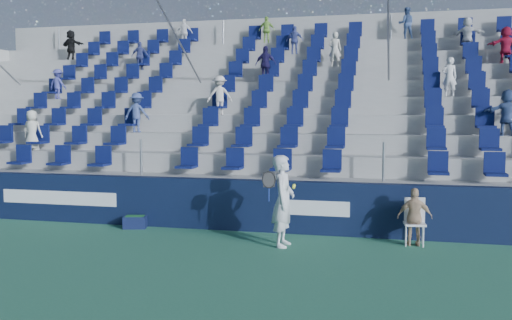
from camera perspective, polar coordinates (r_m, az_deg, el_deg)
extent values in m
plane|color=#317455|center=(10.57, -4.81, -10.46)|extent=(70.00, 70.00, 0.00)
cube|color=#0E1733|center=(13.39, -0.47, -4.55)|extent=(24.00, 0.30, 1.20)
cube|color=white|center=(15.27, -19.15, -3.59)|extent=(3.20, 0.02, 0.34)
cube|color=white|center=(12.95, 5.82, -4.82)|extent=(1.60, 0.02, 0.34)
cube|color=#A3A39E|center=(13.95, 0.12, -4.18)|extent=(24.00, 0.85, 1.20)
cube|color=#A3A39E|center=(14.73, 0.92, -2.72)|extent=(24.00, 0.85, 1.70)
cube|color=#A3A39E|center=(15.52, 1.63, -1.40)|extent=(24.00, 0.85, 2.20)
cube|color=#A3A39E|center=(16.32, 2.27, -0.22)|extent=(24.00, 0.85, 2.70)
cube|color=#A3A39E|center=(17.13, 2.85, 0.86)|extent=(24.00, 0.85, 3.20)
cube|color=#A3A39E|center=(17.95, 3.38, 1.84)|extent=(24.00, 0.85, 3.70)
cube|color=#A3A39E|center=(18.78, 3.86, 2.73)|extent=(24.00, 0.85, 4.20)
cube|color=#A3A39E|center=(19.61, 4.30, 3.54)|extent=(24.00, 0.85, 4.70)
cube|color=#A3A39E|center=(20.44, 4.71, 4.29)|extent=(24.00, 0.85, 5.20)
cube|color=#A3A39E|center=(21.11, 5.02, 5.66)|extent=(24.00, 0.50, 6.20)
cube|color=#0B1446|center=(13.83, 0.12, -0.29)|extent=(16.05, 0.50, 0.70)
cube|color=#0B1446|center=(14.62, 0.92, 1.95)|extent=(16.05, 0.50, 0.70)
cube|color=#0B1446|center=(15.43, 1.64, 3.96)|extent=(16.05, 0.50, 0.70)
cube|color=#0B1446|center=(16.26, 2.29, 5.76)|extent=(16.05, 0.50, 0.70)
cube|color=#0B1446|center=(17.11, 2.88, 7.39)|extent=(16.05, 0.50, 0.70)
cube|color=#0B1446|center=(17.97, 3.41, 8.86)|extent=(16.05, 0.50, 0.70)
cube|color=#0B1446|center=(18.85, 3.90, 10.19)|extent=(16.05, 0.50, 0.70)
cube|color=#0B1446|center=(19.73, 4.35, 11.41)|extent=(16.05, 0.50, 0.70)
cube|color=#0B1446|center=(20.63, 4.77, 12.52)|extent=(16.05, 0.50, 0.70)
cylinder|color=gray|center=(17.99, -6.67, 9.79)|extent=(0.06, 7.68, 4.55)
cylinder|color=gray|center=(16.85, 13.11, 10.04)|extent=(0.06, 7.68, 4.55)
cylinder|color=gray|center=(21.34, -24.22, 8.61)|extent=(0.06, 7.68, 4.55)
imported|color=#3A4381|center=(20.48, -11.51, 10.12)|extent=(0.64, 0.39, 1.02)
imported|color=silver|center=(19.54, 20.40, 11.71)|extent=(1.03, 0.62, 1.06)
imported|color=#8ABF4C|center=(20.85, 1.09, 12.84)|extent=(0.60, 0.30, 0.99)
imported|color=white|center=(21.76, -7.16, 12.51)|extent=(0.62, 0.34, 1.01)
imported|color=#454897|center=(19.97, -19.19, 7.18)|extent=(0.69, 0.47, 0.99)
imported|color=beige|center=(18.64, 7.89, 10.86)|extent=(0.42, 0.28, 1.11)
imported|color=#3A4B80|center=(16.68, -11.83, 4.66)|extent=(0.75, 0.46, 1.13)
imported|color=beige|center=(16.66, -3.66, 6.48)|extent=(0.83, 0.64, 1.14)
imported|color=#425B93|center=(15.24, 23.83, 4.36)|extent=(1.09, 0.46, 1.14)
imported|color=#3C5484|center=(20.34, 14.80, 13.03)|extent=(0.56, 0.46, 1.09)
imported|color=beige|center=(17.40, -21.47, 2.79)|extent=(0.58, 0.40, 1.14)
imported|color=#455299|center=(19.73, 3.90, 11.83)|extent=(0.58, 0.25, 0.99)
imported|color=white|center=(16.80, 18.78, 7.85)|extent=(0.42, 0.30, 1.09)
imported|color=#1E1848|center=(18.10, 0.99, 9.54)|extent=(0.67, 0.29, 1.15)
imported|color=black|center=(22.80, -17.99, 10.84)|extent=(1.10, 0.62, 1.13)
imported|color=#B7183B|center=(18.78, 23.70, 10.44)|extent=(1.07, 0.56, 1.11)
imported|color=silver|center=(11.81, 2.75, -4.11)|extent=(0.46, 0.70, 1.90)
cylinder|color=navy|center=(11.59, 1.29, -3.47)|extent=(0.03, 0.03, 0.28)
torus|color=black|center=(11.56, 1.30, -1.99)|extent=(0.30, 0.17, 0.28)
plane|color=#262626|center=(11.56, 1.30, -1.99)|extent=(0.30, 0.16, 0.29)
sphere|color=yellow|center=(11.52, 3.78, -2.75)|extent=(0.07, 0.07, 0.07)
sphere|color=yellow|center=(11.58, 3.83, -2.57)|extent=(0.07, 0.07, 0.07)
cube|color=white|center=(12.42, 15.57, -6.18)|extent=(0.48, 0.48, 0.04)
cube|color=white|center=(12.58, 15.58, -4.82)|extent=(0.43, 0.09, 0.53)
cylinder|color=white|center=(12.30, 14.76, -7.39)|extent=(0.03, 0.03, 0.43)
cylinder|color=white|center=(12.31, 16.38, -7.42)|extent=(0.03, 0.03, 0.43)
cylinder|color=white|center=(12.64, 14.74, -7.06)|extent=(0.03, 0.03, 0.43)
cylinder|color=white|center=(12.65, 16.32, -7.09)|extent=(0.03, 0.03, 0.43)
imported|color=tan|center=(12.35, 15.60, -5.51)|extent=(0.73, 0.34, 1.21)
cube|color=#10173A|center=(14.06, -12.00, -6.10)|extent=(0.60, 0.47, 0.29)
cube|color=#1E662D|center=(14.05, -12.00, -5.82)|extent=(0.48, 0.35, 0.17)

